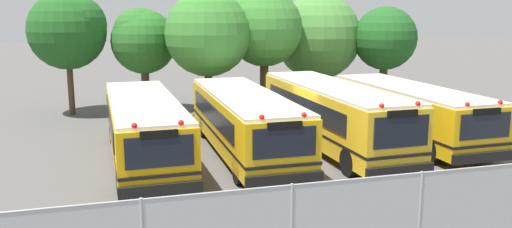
# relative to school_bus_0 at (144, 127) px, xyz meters

# --- Properties ---
(ground_plane) EXTENTS (160.00, 160.00, 0.00)m
(ground_plane) POSITION_rel_school_bus_0_xyz_m (5.73, -0.12, -1.33)
(ground_plane) COLOR #514F4C
(school_bus_0) EXTENTS (2.65, 10.26, 2.52)m
(school_bus_0) POSITION_rel_school_bus_0_xyz_m (0.00, 0.00, 0.00)
(school_bus_0) COLOR #EAA80C
(school_bus_0) RESTS_ON ground_plane
(school_bus_1) EXTENTS (2.61, 10.22, 2.57)m
(school_bus_1) POSITION_rel_school_bus_0_xyz_m (3.89, -0.07, 0.02)
(school_bus_1) COLOR yellow
(school_bus_1) RESTS_ON ground_plane
(school_bus_2) EXTENTS (2.72, 10.40, 2.76)m
(school_bus_2) POSITION_rel_school_bus_0_xyz_m (7.61, -0.19, 0.12)
(school_bus_2) COLOR yellow
(school_bus_2) RESTS_ON ground_plane
(school_bus_3) EXTENTS (2.78, 9.70, 2.52)m
(school_bus_3) POSITION_rel_school_bus_0_xyz_m (11.34, 0.07, -0.00)
(school_bus_3) COLOR yellow
(school_bus_3) RESTS_ON ground_plane
(tree_0) EXTENTS (4.15, 4.13, 6.60)m
(tree_0) POSITION_rel_school_bus_0_xyz_m (-3.02, 10.26, 3.29)
(tree_0) COLOR #4C3823
(tree_0) RESTS_ON ground_plane
(tree_1) EXTENTS (3.57, 3.57, 5.78)m
(tree_1) POSITION_rel_school_bus_0_xyz_m (0.72, 9.99, 2.73)
(tree_1) COLOR #4C3823
(tree_1) RESTS_ON ground_plane
(tree_2) EXTENTS (4.47, 4.47, 6.67)m
(tree_2) POSITION_rel_school_bus_0_xyz_m (4.03, 7.60, 3.00)
(tree_2) COLOR #4C3823
(tree_2) RESTS_ON ground_plane
(tree_3) EXTENTS (4.19, 4.19, 6.75)m
(tree_3) POSITION_rel_school_bus_0_xyz_m (7.02, 8.09, 3.25)
(tree_3) COLOR #4C3823
(tree_3) RESTS_ON ground_plane
(tree_4) EXTENTS (5.10, 5.10, 6.61)m
(tree_4) POSITION_rel_school_bus_0_xyz_m (11.01, 9.63, 2.75)
(tree_4) COLOR #4C3823
(tree_4) RESTS_ON ground_plane
(tree_5) EXTENTS (3.65, 3.65, 5.85)m
(tree_5) POSITION_rel_school_bus_0_xyz_m (14.25, 7.68, 2.74)
(tree_5) COLOR #4C3823
(tree_5) RESTS_ON ground_plane
(chainlink_fence) EXTENTS (18.79, 0.07, 2.07)m
(chainlink_fence) POSITION_rel_school_bus_0_xyz_m (5.51, -9.81, -0.26)
(chainlink_fence) COLOR #9EA0A3
(chainlink_fence) RESTS_ON ground_plane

